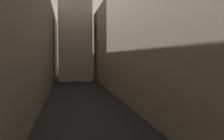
# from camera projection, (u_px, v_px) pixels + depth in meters

# --- Properties ---
(ground_plane) EXTENTS (264.00, 264.00, 0.00)m
(ground_plane) POSITION_uv_depth(u_px,v_px,m) (82.00, 97.00, 40.60)
(ground_plane) COLOR black
(building_block_left) EXTENTS (11.07, 108.00, 18.43)m
(building_block_left) POSITION_uv_depth(u_px,v_px,m) (11.00, 39.00, 40.10)
(building_block_left) COLOR #60594F
(building_block_left) RESTS_ON ground
(building_block_right) EXTENTS (15.70, 108.00, 18.41)m
(building_block_right) POSITION_uv_depth(u_px,v_px,m) (157.00, 41.00, 44.44)
(building_block_right) COLOR gray
(building_block_right) RESTS_ON ground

